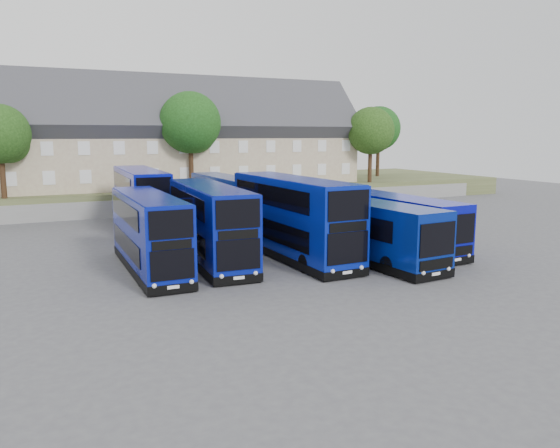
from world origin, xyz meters
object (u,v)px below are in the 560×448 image
Objects in this scene: dd_front_mid at (210,225)px; tree_mid at (191,125)px; dd_front_left at (149,234)px; tree_west at (2,136)px; tree_east at (371,133)px; tree_far at (379,130)px; coach_east_a at (358,229)px.

tree_mid is (5.31, 21.42, 5.94)m from dd_front_mid.
dd_front_left is 1.33× the size of tree_west.
tree_west is at bearing -180.00° from tree_east.
tree_mid is at bearing 79.92° from dd_front_mid.
tree_west reaches higher than dd_front_left.
dd_front_mid is 1.44× the size of tree_west.
tree_mid reaches higher than dd_front_mid.
dd_front_left is 45.41m from tree_far.
coach_east_a is 1.38× the size of tree_mid.
tree_east reaches higher than tree_west.
coach_east_a is at bearing -9.05° from dd_front_left.
dd_front_mid is at bearing 10.37° from dd_front_left.
dd_front_mid is 1.35× the size of tree_east.
tree_mid is at bearing -165.96° from tree_far.
tree_mid reaches higher than tree_east.
tree_east is (20.00, -0.50, -0.68)m from tree_mid.
tree_mid reaches higher than tree_west.
coach_east_a is 1.55× the size of tree_east.
coach_east_a is 38.77m from tree_far.
tree_mid is at bearing 68.86° from dd_front_left.
tree_west reaches higher than coach_east_a.
tree_far is (23.08, 30.56, 6.05)m from coach_east_a.
dd_front_left is at bearing -143.29° from tree_east.
dd_front_mid is at bearing -140.42° from tree_east.
tree_east is at bearing 43.43° from dd_front_mid.
coach_east_a is 1.66× the size of tree_west.
coach_east_a is 30.69m from tree_west.
tree_far is (6.00, 7.00, 0.34)m from tree_east.
coach_east_a is 25.07m from tree_mid.
tree_west is at bearing 109.13° from dd_front_left.
tree_west is 16.04m from tree_mid.
tree_east is (17.08, 23.56, 5.71)m from coach_east_a.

